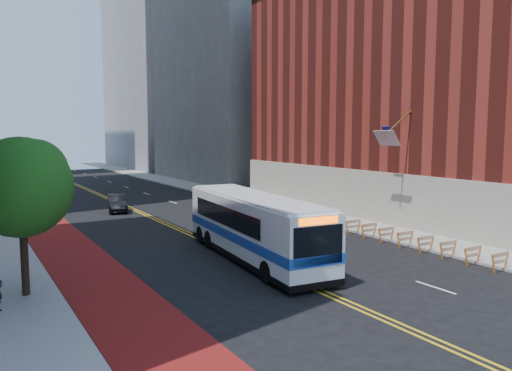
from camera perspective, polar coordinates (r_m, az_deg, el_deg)
The scene contains 15 objects.
ground at distance 22.57m, azimuth 7.84°, elevation -12.06°, with size 160.00×160.00×0.00m, color black.
sidewalk_right at distance 53.62m, azimuth -2.33°, elevation -1.28°, with size 4.00×140.00×0.15m, color gray.
bus_lane_paint at distance 47.48m, azimuth -24.15°, elevation -2.88°, with size 3.60×140.00×0.01m, color #5E120D.
center_line_inner at distance 49.02m, azimuth -14.92°, elevation -2.28°, with size 0.14×140.00×0.01m, color gold.
center_line_outer at distance 49.12m, azimuth -14.52°, elevation -2.25°, with size 0.14×140.00×0.01m, color gold.
lane_dashes at distance 58.06m, azimuth -12.40°, elevation -0.92°, with size 0.14×98.20×0.01m.
brick_building at distance 45.75m, azimuth 20.33°, elevation 10.72°, with size 18.73×36.00×22.00m.
midrise_right_near at distance 75.37m, azimuth -1.61°, elevation 16.09°, with size 18.00×26.00×40.00m, color slate.
midrise_right_far at distance 103.84m, azimuth -9.67°, elevation 17.47°, with size 20.00×28.00×55.00m, color gray.
construction_barriers at distance 31.27m, azimuth 17.72°, elevation -5.86°, with size 1.42×10.91×1.00m.
street_tree at distance 22.90m, azimuth -25.17°, elevation 0.25°, with size 4.20×4.20×6.70m.
transit_bus at distance 27.52m, azimuth -0.32°, elevation -4.66°, with size 4.13×13.23×3.58m.
car_a at distance 42.16m, azimuth -24.40°, elevation -2.96°, with size 1.77×4.39×1.49m, color black.
car_b at distance 45.89m, azimuth -15.55°, elevation -1.94°, with size 1.55×4.45×1.47m, color black.
car_c at distance 55.66m, azimuth -22.33°, elevation -0.81°, with size 2.01×4.93×1.43m, color black.
Camera 1 is at (-13.53, -16.64, 7.05)m, focal length 35.00 mm.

